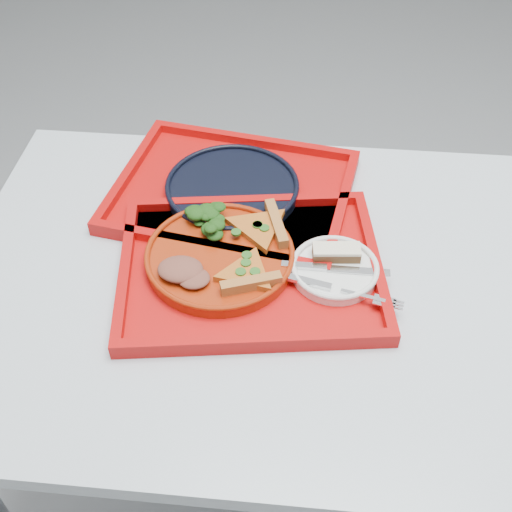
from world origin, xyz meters
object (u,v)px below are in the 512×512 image
at_px(tray_far, 232,194).
at_px(dinner_plate, 220,258).
at_px(tray_main, 251,270).
at_px(navy_plate, 232,189).
at_px(dessert_bar, 336,252).

bearing_deg(tray_far, dinner_plate, -80.15).
xyz_separation_m(tray_main, navy_plate, (-0.06, 0.20, 0.01)).
bearing_deg(dinner_plate, navy_plate, 90.41).
relative_size(dinner_plate, navy_plate, 1.00).
height_order(tray_main, navy_plate, navy_plate).
xyz_separation_m(tray_main, dinner_plate, (-0.06, 0.01, 0.02)).
xyz_separation_m(tray_main, dessert_bar, (0.15, 0.03, 0.03)).
bearing_deg(navy_plate, tray_far, 0.00).
height_order(tray_far, dinner_plate, dinner_plate).
bearing_deg(navy_plate, dessert_bar, -40.74).
distance_m(dinner_plate, navy_plate, 0.19).
xyz_separation_m(tray_main, tray_far, (-0.06, 0.20, 0.00)).
bearing_deg(dinner_plate, tray_far, 90.41).
relative_size(tray_main, dinner_plate, 1.73).
bearing_deg(dinner_plate, tray_main, -10.30).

